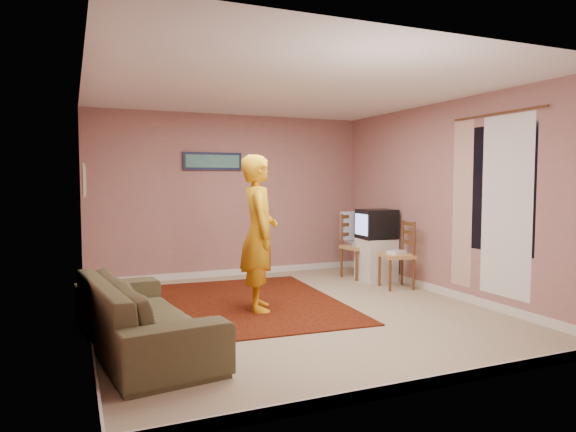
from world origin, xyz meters
name	(u,v)px	position (x,y,z in m)	size (l,w,h in m)	color
ground	(292,311)	(0.00, 0.00, 0.00)	(5.00, 5.00, 0.00)	tan
wall_back	(231,196)	(0.00, 2.50, 1.30)	(4.50, 0.02, 2.60)	#A2766B
wall_front	(430,215)	(0.00, -2.50, 1.30)	(4.50, 0.02, 2.60)	#A2766B
wall_left	(85,205)	(-2.25, 0.00, 1.30)	(0.02, 5.00, 2.60)	#A2766B
wall_right	(446,199)	(2.25, 0.00, 1.30)	(0.02, 5.00, 2.60)	#A2766B
ceiling	(292,89)	(0.00, 0.00, 2.60)	(4.50, 5.00, 0.02)	white
baseboard_back	(231,272)	(0.00, 2.49, 0.05)	(4.50, 0.02, 0.10)	silver
baseboard_front	(426,384)	(0.00, -2.49, 0.05)	(4.50, 0.02, 0.10)	silver
baseboard_left	(89,328)	(-2.24, 0.00, 0.05)	(0.02, 5.00, 0.10)	silver
baseboard_right	(444,291)	(2.24, 0.00, 0.05)	(0.02, 5.00, 0.10)	silver
window	(498,189)	(2.24, -0.90, 1.45)	(0.01, 1.10, 1.50)	black
curtain_sheer	(506,206)	(2.23, -1.05, 1.25)	(0.01, 0.75, 2.10)	white
curtain_floral	(462,204)	(2.21, -0.35, 1.25)	(0.01, 0.35, 2.10)	beige
curtain_rod	(497,114)	(2.20, -0.90, 2.32)	(0.02, 0.02, 1.40)	brown
picture_back	(213,161)	(-0.30, 2.47, 1.85)	(0.95, 0.04, 0.28)	#151A3B
picture_left	(84,180)	(-2.22, 1.60, 1.55)	(0.04, 0.38, 0.42)	#C4B486
area_rug	(243,303)	(-0.42, 0.58, 0.01)	(2.35, 2.94, 0.02)	black
tv_cabinet	(376,259)	(1.95, 1.22, 0.33)	(0.51, 0.47, 0.65)	silver
crt_tv	(376,224)	(1.94, 1.22, 0.88)	(0.55, 0.49, 0.45)	black
chair_a	(359,239)	(1.81, 1.52, 0.62)	(0.52, 0.51, 0.55)	tan
dvd_player	(359,243)	(1.81, 1.52, 0.55)	(0.37, 0.27, 0.06)	#AEAEB3
blue_throw	(353,226)	(1.81, 1.71, 0.82)	(0.44, 0.05, 0.46)	#7B99CA
chair_b	(397,247)	(1.90, 0.62, 0.59)	(0.49, 0.51, 0.53)	tan
game_console	(396,252)	(1.90, 0.62, 0.52)	(0.24, 0.17, 0.05)	white
sofa	(142,313)	(-1.80, -0.68, 0.33)	(2.23, 0.87, 0.65)	#4D482F
person	(259,233)	(-0.34, 0.21, 0.92)	(0.67, 0.44, 1.85)	gold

